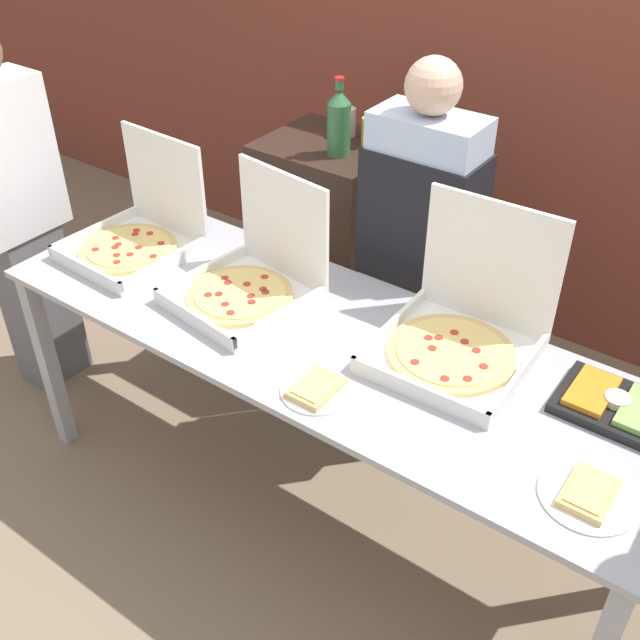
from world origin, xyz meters
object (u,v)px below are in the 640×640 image
object	(u,v)px
soda_can_silver	(348,122)
person_guest_cap	(16,215)
veggie_tray	(616,405)
paper_plate_front_left	(316,389)
pizza_box_far_right	(461,331)
paper_plate_front_center	(589,494)
person_server_vest	(419,250)
pizza_box_near_left	(251,278)
soda_bottle	(339,122)
pizza_box_near_right	(138,233)
soda_can_colored	(369,132)

from	to	relation	value
soda_can_silver	person_guest_cap	xyz separation A→B (m)	(-1.03, -1.03, -0.33)
veggie_tray	paper_plate_front_left	bearing A→B (deg)	-149.48
paper_plate_front_left	pizza_box_far_right	bearing A→B (deg)	59.53
paper_plate_front_center	veggie_tray	bearing A→B (deg)	98.05
paper_plate_front_center	paper_plate_front_left	bearing A→B (deg)	-174.43
paper_plate_front_left	person_server_vest	bearing A→B (deg)	98.90
paper_plate_front_center	soda_can_silver	world-z (taller)	soda_can_silver
pizza_box_near_left	paper_plate_front_center	world-z (taller)	pizza_box_near_left
pizza_box_far_right	person_server_vest	size ratio (longest dim) A/B	0.30
paper_plate_front_left	soda_bottle	size ratio (longest dim) A/B	0.69
pizza_box_near_right	veggie_tray	world-z (taller)	pizza_box_near_right
pizza_box_near_right	veggie_tray	bearing A→B (deg)	7.87
paper_plate_front_center	person_server_vest	size ratio (longest dim) A/B	0.16
pizza_box_far_right	pizza_box_near_right	bearing A→B (deg)	-174.84
soda_can_silver	person_server_vest	xyz separation A→B (m)	(0.58, -0.37, -0.26)
pizza_box_far_right	paper_plate_front_left	distance (m)	0.51
pizza_box_far_right	soda_can_colored	xyz separation A→B (m)	(-0.84, 0.74, 0.23)
soda_can_colored	paper_plate_front_left	bearing A→B (deg)	-63.67
paper_plate_front_center	person_server_vest	distance (m)	1.22
pizza_box_far_right	paper_plate_front_left	size ratio (longest dim) A/B	2.24
person_server_vest	person_guest_cap	xyz separation A→B (m)	(-1.61, -0.66, -0.06)
pizza_box_far_right	soda_can_silver	bearing A→B (deg)	139.57
paper_plate_front_left	soda_can_colored	distance (m)	1.35
paper_plate_front_center	soda_bottle	xyz separation A→B (m)	(-1.45, 0.95, 0.38)
pizza_box_near_left	pizza_box_near_right	bearing A→B (deg)	-171.44
veggie_tray	soda_can_silver	xyz separation A→B (m)	(-1.48, 0.77, 0.29)
soda_can_silver	soda_can_colored	distance (m)	0.14
paper_plate_front_center	soda_bottle	world-z (taller)	soda_bottle
soda_bottle	soda_can_silver	size ratio (longest dim) A/B	2.58
pizza_box_far_right	paper_plate_front_left	world-z (taller)	pizza_box_far_right
pizza_box_far_right	person_guest_cap	xyz separation A→B (m)	(-2.00, -0.25, -0.10)
soda_can_colored	pizza_box_far_right	bearing A→B (deg)	-41.48
pizza_box_near_right	person_guest_cap	xyz separation A→B (m)	(-0.67, -0.09, -0.09)
soda_can_silver	veggie_tray	bearing A→B (deg)	-27.55
person_server_vest	pizza_box_far_right	bearing A→B (deg)	133.17
person_guest_cap	paper_plate_front_left	bearing A→B (deg)	83.89
paper_plate_front_left	soda_bottle	distance (m)	1.27
paper_plate_front_center	person_guest_cap	world-z (taller)	person_guest_cap
soda_can_colored	person_guest_cap	xyz separation A→B (m)	(-1.16, -0.99, -0.33)
paper_plate_front_left	soda_can_silver	bearing A→B (deg)	120.45
pizza_box_near_right	soda_bottle	xyz separation A→B (m)	(0.43, 0.75, 0.31)
paper_plate_front_left	person_server_vest	size ratio (longest dim) A/B	0.13
pizza_box_near_right	paper_plate_front_left	bearing A→B (deg)	-12.08
pizza_box_near_right	paper_plate_front_left	distance (m)	1.11
person_guest_cap	paper_plate_front_center	bearing A→B (deg)	87.60
pizza_box_near_left	soda_can_colored	distance (m)	0.92
person_guest_cap	soda_can_silver	bearing A→B (deg)	135.22
pizza_box_near_left	soda_bottle	size ratio (longest dim) A/B	1.56
veggie_tray	person_guest_cap	world-z (taller)	person_guest_cap
soda_bottle	person_server_vest	bearing A→B (deg)	-19.52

